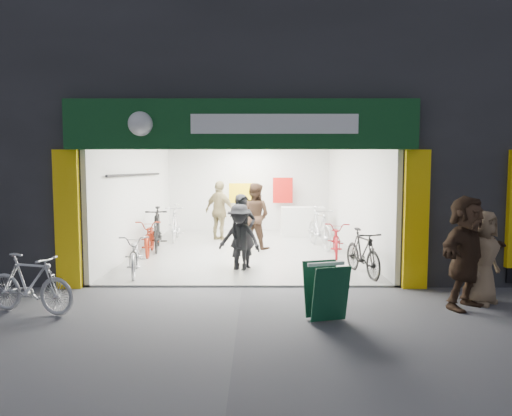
{
  "coord_description": "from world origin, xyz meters",
  "views": [
    {
      "loc": [
        0.29,
        -8.5,
        2.24
      ],
      "look_at": [
        0.27,
        1.5,
        1.39
      ],
      "focal_mm": 32.0,
      "sensor_mm": 36.0,
      "label": 1
    }
  ],
  "objects_px": {
    "bike_left_front": "(136,254)",
    "sandwich_board": "(326,290)",
    "pedestrian_near": "(483,257)",
    "bike_right_front": "(363,253)",
    "parked_bike": "(30,284)"
  },
  "relations": [
    {
      "from": "parked_bike",
      "to": "bike_left_front",
      "type": "bearing_deg",
      "value": -4.36
    },
    {
      "from": "bike_left_front",
      "to": "bike_right_front",
      "type": "height_order",
      "value": "bike_right_front"
    },
    {
      "from": "bike_left_front",
      "to": "parked_bike",
      "type": "xyz_separation_m",
      "value": [
        -0.95,
        -2.61,
        0.03
      ]
    },
    {
      "from": "bike_left_front",
      "to": "bike_right_front",
      "type": "distance_m",
      "value": 4.79
    },
    {
      "from": "bike_right_front",
      "to": "parked_bike",
      "type": "distance_m",
      "value": 6.25
    },
    {
      "from": "bike_left_front",
      "to": "sandwich_board",
      "type": "relative_size",
      "value": 2.0
    },
    {
      "from": "bike_left_front",
      "to": "bike_right_front",
      "type": "relative_size",
      "value": 1.02
    },
    {
      "from": "bike_left_front",
      "to": "bike_right_front",
      "type": "bearing_deg",
      "value": -12.91
    },
    {
      "from": "bike_left_front",
      "to": "sandwich_board",
      "type": "bearing_deg",
      "value": -50.74
    },
    {
      "from": "parked_bike",
      "to": "bike_right_front",
      "type": "bearing_deg",
      "value": -50.93
    },
    {
      "from": "bike_right_front",
      "to": "pedestrian_near",
      "type": "distance_m",
      "value": 2.5
    },
    {
      "from": "parked_bike",
      "to": "sandwich_board",
      "type": "height_order",
      "value": "parked_bike"
    },
    {
      "from": "bike_left_front",
      "to": "pedestrian_near",
      "type": "bearing_deg",
      "value": -29.53
    },
    {
      "from": "bike_right_front",
      "to": "parked_bike",
      "type": "height_order",
      "value": "bike_right_front"
    },
    {
      "from": "parked_bike",
      "to": "pedestrian_near",
      "type": "bearing_deg",
      "value": -70.1
    }
  ]
}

